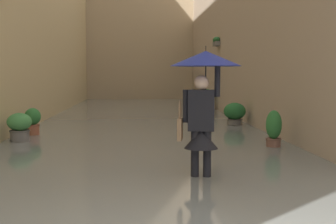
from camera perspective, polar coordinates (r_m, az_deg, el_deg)
name	(u,v)px	position (r m, az deg, el deg)	size (l,w,h in m)	color
ground_plane	(142,123)	(14.97, -3.24, -1.43)	(61.84, 61.84, 0.00)	gray
flood_water	(142,122)	(14.96, -3.24, -1.21)	(7.15, 30.73, 0.12)	slate
building_facade_far	(140,17)	(28.36, -3.56, 11.79)	(9.95, 1.80, 10.15)	tan
person_wading	(203,87)	(6.61, 4.48, 3.09)	(1.04, 1.04, 2.03)	#4C4233
potted_plant_near_left	(274,131)	(9.68, 13.15, -2.31)	(0.33, 0.33, 0.88)	brown
potted_plant_near_right	(20,128)	(10.69, -18.16, -1.90)	(0.54, 0.54, 0.76)	#66605B
potted_plant_far_left	(235,114)	(13.62, 8.38, -0.23)	(0.65, 0.65, 0.77)	#66605B
potted_plant_mid_left	(207,99)	(19.30, 4.97, 1.63)	(0.61, 0.61, 0.99)	brown
potted_plant_far_right	(33,122)	(11.76, -16.64, -1.20)	(0.40, 0.40, 0.78)	#9E563D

